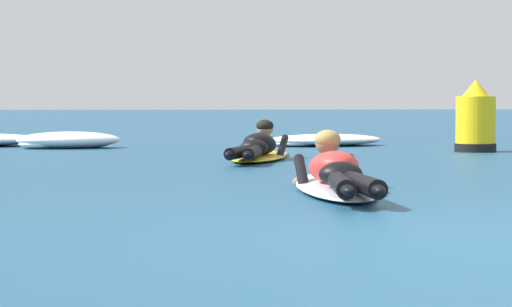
% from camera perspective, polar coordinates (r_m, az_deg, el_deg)
% --- Properties ---
extents(ground_plane, '(120.00, 120.00, 0.00)m').
position_cam_1_polar(ground_plane, '(15.64, 2.19, 0.17)').
color(ground_plane, navy).
extents(surfer_near, '(0.63, 2.75, 0.53)m').
position_cam_1_polar(surfer_near, '(8.49, 4.31, -1.26)').
color(surfer_near, silver).
rests_on(surfer_near, ground).
extents(surfer_far, '(1.05, 2.43, 0.55)m').
position_cam_1_polar(surfer_far, '(12.98, 0.09, 0.22)').
color(surfer_far, yellow).
rests_on(surfer_far, ground).
extents(whitewater_front, '(1.67, 1.06, 0.25)m').
position_cam_1_polar(whitewater_front, '(16.53, -9.98, 0.69)').
color(whitewater_front, white).
rests_on(whitewater_front, ground).
extents(whitewater_back, '(2.12, 1.49, 0.19)m').
position_cam_1_polar(whitewater_back, '(17.16, 3.72, 0.71)').
color(whitewater_back, white).
rests_on(whitewater_back, ground).
extents(channel_marker_buoy, '(0.59, 0.59, 1.03)m').
position_cam_1_polar(channel_marker_buoy, '(15.49, 11.65, 1.60)').
color(channel_marker_buoy, yellow).
rests_on(channel_marker_buoy, ground).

